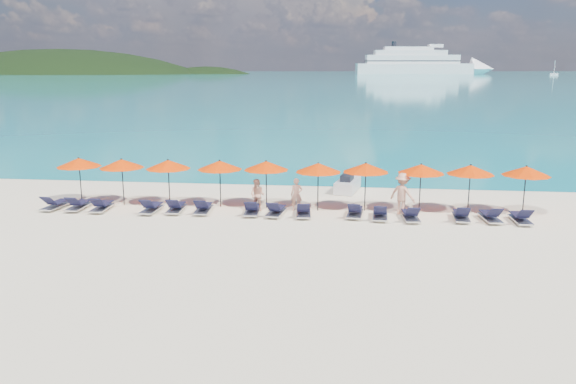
# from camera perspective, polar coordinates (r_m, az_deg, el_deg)

# --- Properties ---
(ground) EXTENTS (1400.00, 1400.00, 0.00)m
(ground) POSITION_cam_1_polar(r_m,az_deg,el_deg) (21.74, -0.91, -4.80)
(ground) COLOR beige
(sea) EXTENTS (1600.00, 1300.00, 0.01)m
(sea) POSITION_cam_1_polar(r_m,az_deg,el_deg) (680.61, 6.51, 11.90)
(sea) COLOR #1FA9B2
(sea) RESTS_ON ground
(headland_main) EXTENTS (374.00, 242.00, 126.50)m
(headland_main) POSITION_cam_1_polar(r_m,az_deg,el_deg) (638.64, -21.92, 7.64)
(headland_main) COLOR black
(headland_main) RESTS_ON ground
(headland_small) EXTENTS (162.00, 126.00, 85.50)m
(headland_small) POSITION_cam_1_polar(r_m,az_deg,el_deg) (601.76, -8.21, 8.45)
(headland_small) COLOR black
(headland_small) RESTS_ON ground
(cruise_ship) EXTENTS (137.59, 35.85, 37.88)m
(cruise_ship) POSITION_cam_1_polar(r_m,az_deg,el_deg) (585.94, 13.85, 12.51)
(cruise_ship) COLOR silver
(cruise_ship) RESTS_ON ground
(sailboat_near) EXTENTS (6.03, 2.01, 11.05)m
(sailboat_near) POSITION_cam_1_polar(r_m,az_deg,el_deg) (610.85, 17.63, 11.45)
(sailboat_near) COLOR silver
(sailboat_near) RESTS_ON ground
(sailboat_far) EXTENTS (6.83, 2.28, 12.53)m
(sailboat_far) POSITION_cam_1_polar(r_m,az_deg,el_deg) (536.61, 25.39, 10.79)
(sailboat_far) COLOR silver
(sailboat_far) RESTS_ON ground
(jetski) EXTENTS (1.45, 2.73, 0.92)m
(jetski) POSITION_cam_1_polar(r_m,az_deg,el_deg) (30.15, 6.08, 0.80)
(jetski) COLOR silver
(jetski) RESTS_ON ground
(beachgoer_a) EXTENTS (0.57, 0.39, 1.51)m
(beachgoer_a) POSITION_cam_1_polar(r_m,az_deg,el_deg) (25.79, 0.87, -0.28)
(beachgoer_a) COLOR #E09B7A
(beachgoer_a) RESTS_ON ground
(beachgoer_b) EXTENTS (0.81, 0.61, 1.49)m
(beachgoer_b) POSITION_cam_1_polar(r_m,az_deg,el_deg) (25.81, -3.13, -0.32)
(beachgoer_b) COLOR #E09B7A
(beachgoer_b) RESTS_ON ground
(beachgoer_c) EXTENTS (1.32, 1.16, 1.89)m
(beachgoer_c) POSITION_cam_1_polar(r_m,az_deg,el_deg) (25.63, 11.55, -0.19)
(beachgoer_c) COLOR #E09B7A
(beachgoer_c) RESTS_ON ground
(umbrella_0) EXTENTS (2.10, 2.10, 2.28)m
(umbrella_0) POSITION_cam_1_polar(r_m,az_deg,el_deg) (28.80, -20.48, 2.83)
(umbrella_0) COLOR black
(umbrella_0) RESTS_ON ground
(umbrella_1) EXTENTS (2.10, 2.10, 2.28)m
(umbrella_1) POSITION_cam_1_polar(r_m,az_deg,el_deg) (27.80, -16.55, 2.78)
(umbrella_1) COLOR black
(umbrella_1) RESTS_ON ground
(umbrella_2) EXTENTS (2.10, 2.10, 2.28)m
(umbrella_2) POSITION_cam_1_polar(r_m,az_deg,el_deg) (27.02, -12.08, 2.76)
(umbrella_2) COLOR black
(umbrella_2) RESTS_ON ground
(umbrella_3) EXTENTS (2.10, 2.10, 2.28)m
(umbrella_3) POSITION_cam_1_polar(r_m,az_deg,el_deg) (26.43, -6.95, 2.73)
(umbrella_3) COLOR black
(umbrella_3) RESTS_ON ground
(umbrella_4) EXTENTS (2.10, 2.10, 2.28)m
(umbrella_4) POSITION_cam_1_polar(r_m,az_deg,el_deg) (26.12, -2.23, 2.70)
(umbrella_4) COLOR black
(umbrella_4) RESTS_ON ground
(umbrella_5) EXTENTS (2.10, 2.10, 2.28)m
(umbrella_5) POSITION_cam_1_polar(r_m,az_deg,el_deg) (25.60, 3.09, 2.49)
(umbrella_5) COLOR black
(umbrella_5) RESTS_ON ground
(umbrella_6) EXTENTS (2.10, 2.10, 2.28)m
(umbrella_6) POSITION_cam_1_polar(r_m,az_deg,el_deg) (25.81, 7.91, 2.47)
(umbrella_6) COLOR black
(umbrella_6) RESTS_ON ground
(umbrella_7) EXTENTS (2.10, 2.10, 2.28)m
(umbrella_7) POSITION_cam_1_polar(r_m,az_deg,el_deg) (25.96, 13.37, 2.30)
(umbrella_7) COLOR black
(umbrella_7) RESTS_ON ground
(umbrella_8) EXTENTS (2.10, 2.10, 2.28)m
(umbrella_8) POSITION_cam_1_polar(r_m,az_deg,el_deg) (26.35, 18.06, 2.17)
(umbrella_8) COLOR black
(umbrella_8) RESTS_ON ground
(umbrella_9) EXTENTS (2.10, 2.10, 2.28)m
(umbrella_9) POSITION_cam_1_polar(r_m,az_deg,el_deg) (26.88, 23.05, 1.98)
(umbrella_9) COLOR black
(umbrella_9) RESTS_ON ground
(lounger_0) EXTENTS (0.79, 1.75, 0.66)m
(lounger_0) POSITION_cam_1_polar(r_m,az_deg,el_deg) (28.36, -22.53, -1.15)
(lounger_0) COLOR silver
(lounger_0) RESTS_ON ground
(lounger_1) EXTENTS (0.65, 1.71, 0.66)m
(lounger_1) POSITION_cam_1_polar(r_m,az_deg,el_deg) (27.85, -20.51, -1.22)
(lounger_1) COLOR silver
(lounger_1) RESTS_ON ground
(lounger_2) EXTENTS (0.71, 1.73, 0.66)m
(lounger_2) POSITION_cam_1_polar(r_m,az_deg,el_deg) (27.26, -18.39, -1.35)
(lounger_2) COLOR silver
(lounger_2) RESTS_ON ground
(lounger_3) EXTENTS (0.64, 1.71, 0.66)m
(lounger_3) POSITION_cam_1_polar(r_m,az_deg,el_deg) (26.34, -13.71, -1.53)
(lounger_3) COLOR silver
(lounger_3) RESTS_ON ground
(lounger_4) EXTENTS (0.74, 1.74, 0.66)m
(lounger_4) POSITION_cam_1_polar(r_m,az_deg,el_deg) (26.15, -11.31, -1.52)
(lounger_4) COLOR silver
(lounger_4) RESTS_ON ground
(lounger_5) EXTENTS (0.73, 1.74, 0.66)m
(lounger_5) POSITION_cam_1_polar(r_m,az_deg,el_deg) (25.79, -8.61, -1.61)
(lounger_5) COLOR silver
(lounger_5) RESTS_ON ground
(lounger_6) EXTENTS (0.75, 1.74, 0.66)m
(lounger_6) POSITION_cam_1_polar(r_m,az_deg,el_deg) (25.29, -3.67, -1.77)
(lounger_6) COLOR silver
(lounger_6) RESTS_ON ground
(lounger_7) EXTENTS (0.79, 1.75, 0.66)m
(lounger_7) POSITION_cam_1_polar(r_m,az_deg,el_deg) (25.06, -1.23, -1.88)
(lounger_7) COLOR silver
(lounger_7) RESTS_ON ground
(lounger_8) EXTENTS (0.77, 1.75, 0.66)m
(lounger_8) POSITION_cam_1_polar(r_m,az_deg,el_deg) (24.94, 1.58, -1.96)
(lounger_8) COLOR silver
(lounger_8) RESTS_ON ground
(lounger_9) EXTENTS (0.76, 1.75, 0.66)m
(lounger_9) POSITION_cam_1_polar(r_m,az_deg,el_deg) (25.03, 6.82, -1.99)
(lounger_9) COLOR silver
(lounger_9) RESTS_ON ground
(lounger_10) EXTENTS (0.71, 1.73, 0.66)m
(lounger_10) POSITION_cam_1_polar(r_m,az_deg,el_deg) (24.82, 9.34, -2.20)
(lounger_10) COLOR silver
(lounger_10) RESTS_ON ground
(lounger_11) EXTENTS (0.75, 1.74, 0.66)m
(lounger_11) POSITION_cam_1_polar(r_m,az_deg,el_deg) (24.84, 12.34, -2.31)
(lounger_11) COLOR silver
(lounger_11) RESTS_ON ground
(lounger_12) EXTENTS (0.73, 1.74, 0.66)m
(lounger_12) POSITION_cam_1_polar(r_m,az_deg,el_deg) (25.39, 17.19, -2.27)
(lounger_12) COLOR silver
(lounger_12) RESTS_ON ground
(lounger_13) EXTENTS (0.77, 1.75, 0.66)m
(lounger_13) POSITION_cam_1_polar(r_m,az_deg,el_deg) (25.64, 19.87, -2.32)
(lounger_13) COLOR silver
(lounger_13) RESTS_ON ground
(lounger_14) EXTENTS (0.66, 1.71, 0.66)m
(lounger_14) POSITION_cam_1_polar(r_m,az_deg,el_deg) (25.86, 22.55, -2.41)
(lounger_14) COLOR silver
(lounger_14) RESTS_ON ground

